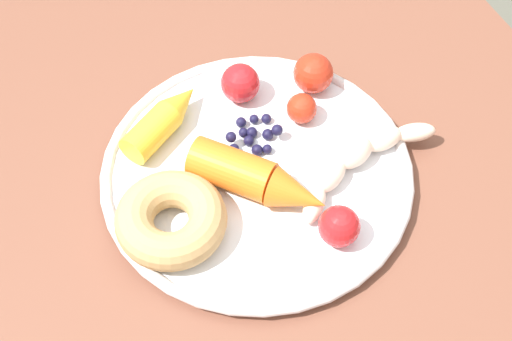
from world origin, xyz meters
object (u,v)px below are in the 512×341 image
object	(u,v)px
tomato_extra	(313,73)
tomato_near	(240,83)
carrot_orange	(259,181)
carrot_yellow	(163,120)
banana	(358,158)
tomato_far	(302,108)
donut	(171,220)
tomato_mid	(339,226)
plate	(256,172)
blueberry_pile	(254,135)
dining_table	(244,235)

from	to	relation	value
tomato_extra	tomato_near	bearing A→B (deg)	-104.96
carrot_orange	carrot_yellow	distance (m)	0.13
banana	tomato_far	size ratio (longest dim) A/B	5.62
carrot_orange	carrot_yellow	xyz separation A→B (m)	(-0.12, -0.06, -0.00)
carrot_yellow	donut	xyz separation A→B (m)	(0.12, -0.04, 0.00)
donut	tomato_mid	world-z (taller)	tomato_mid
tomato_extra	donut	bearing A→B (deg)	-62.69
plate	carrot_yellow	bearing A→B (deg)	-143.68
plate	tomato_far	distance (m)	0.09
banana	carrot_orange	xyz separation A→B (m)	(-0.01, -0.11, 0.01)
banana	carrot_yellow	world-z (taller)	carrot_yellow
plate	tomato_far	xyz separation A→B (m)	(-0.04, 0.07, 0.02)
donut	tomato_far	distance (m)	0.19
plate	blueberry_pile	xyz separation A→B (m)	(-0.04, 0.02, 0.01)
tomato_near	tomato_mid	bearing A→B (deg)	3.17
plate	banana	world-z (taller)	banana
donut	plate	bearing A→B (deg)	106.18
blueberry_pile	tomato_mid	distance (m)	0.14
dining_table	carrot_orange	world-z (taller)	carrot_orange
banana	tomato_far	xyz separation A→B (m)	(-0.08, -0.02, 0.00)
donut	tomato_near	xyz separation A→B (m)	(-0.13, 0.13, 0.00)
donut	blueberry_pile	bearing A→B (deg)	119.83
dining_table	donut	distance (m)	0.16
tomato_near	tomato_extra	world-z (taller)	tomato_extra
carrot_yellow	blueberry_pile	world-z (taller)	carrot_yellow
dining_table	tomato_extra	size ratio (longest dim) A/B	22.15
blueberry_pile	tomato_near	world-z (taller)	tomato_near
plate	donut	xyz separation A→B (m)	(0.03, -0.10, 0.02)
tomato_mid	tomato_extra	bearing A→B (deg)	159.95
tomato_mid	tomato_extra	size ratio (longest dim) A/B	0.92
dining_table	tomato_far	bearing A→B (deg)	116.48
banana	carrot_orange	distance (m)	0.11
tomato_far	tomato_mid	bearing A→B (deg)	-13.37
plate	carrot_orange	xyz separation A→B (m)	(0.03, -0.01, 0.02)
banana	carrot_orange	world-z (taller)	carrot_orange
donut	tomato_extra	distance (m)	0.23
banana	tomato_extra	world-z (taller)	tomato_extra
tomato_mid	tomato_far	xyz separation A→B (m)	(-0.15, 0.03, -0.00)
carrot_orange	tomato_mid	bearing A→B (deg)	31.22
banana	tomato_mid	distance (m)	0.09
plate	donut	size ratio (longest dim) A/B	2.97
carrot_orange	tomato_near	xyz separation A→B (m)	(-0.12, 0.04, 0.00)
carrot_orange	tomato_near	distance (m)	0.13
tomato_far	carrot_orange	bearing A→B (deg)	-49.86
carrot_orange	donut	bearing A→B (deg)	-88.15
plate	tomato_near	distance (m)	0.10
carrot_orange	tomato_mid	distance (m)	0.09
dining_table	tomato_extra	world-z (taller)	tomato_extra
plate	tomato_near	xyz separation A→B (m)	(-0.10, 0.03, 0.02)
tomato_mid	banana	bearing A→B (deg)	138.73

